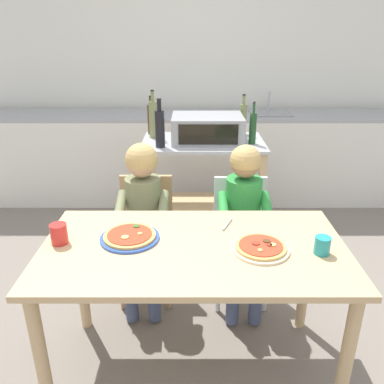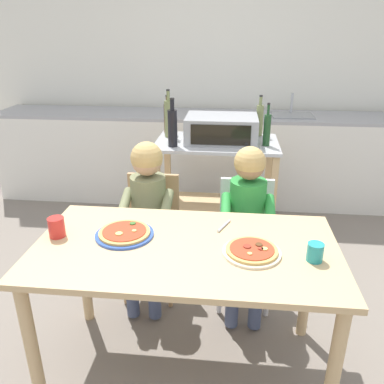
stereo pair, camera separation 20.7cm
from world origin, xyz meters
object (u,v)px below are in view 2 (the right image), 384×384
object	(u,v)px
dining_chair_right	(245,233)
child_in_green_shirt	(247,214)
bottle_tall_green_wine	(169,118)
pizza_plate_blue_rimmed	(125,233)
drinking_cup_red	(57,227)
bottle_clear_vinegar	(267,129)
dining_table	(186,265)
child_in_olive_shirt	(147,205)
serving_spoon	(224,226)
kitchen_island_cart	(216,176)
dining_chair_left	(152,227)
bottle_slim_sauce	(168,118)
toaster_oven	(222,129)
drinking_cup_teal	(315,252)
bottle_dark_olive_oil	(260,120)
bottle_squat_spirits	(173,127)
pizza_plate_cream	(252,251)

from	to	relation	value
dining_chair_right	child_in_green_shirt	bearing A→B (deg)	-90.00
bottle_tall_green_wine	dining_chair_right	xyz separation A→B (m)	(0.63, -0.88, -0.55)
pizza_plate_blue_rimmed	drinking_cup_red	distance (m)	0.33
bottle_clear_vinegar	dining_table	distance (m)	1.48
child_in_olive_shirt	serving_spoon	size ratio (longest dim) A/B	7.58
bottle_tall_green_wine	serving_spoon	bearing A→B (deg)	-69.51
kitchen_island_cart	child_in_olive_shirt	bearing A→B (deg)	-114.50
dining_chair_left	child_in_olive_shirt	bearing A→B (deg)	-90.00
bottle_slim_sauce	kitchen_island_cart	bearing A→B (deg)	-28.59
drinking_cup_red	child_in_green_shirt	bearing A→B (deg)	28.77
dining_table	child_in_green_shirt	distance (m)	0.63
kitchen_island_cart	serving_spoon	size ratio (longest dim) A/B	6.93
toaster_oven	drinking_cup_teal	world-z (taller)	toaster_oven
bottle_dark_olive_oil	toaster_oven	bearing A→B (deg)	-145.03
dining_table	dining_chair_right	bearing A→B (deg)	65.05
kitchen_island_cart	bottle_squat_spirits	size ratio (longest dim) A/B	2.66
bottle_dark_olive_oil	pizza_plate_cream	world-z (taller)	bottle_dark_olive_oil
bottle_tall_green_wine	dining_table	distance (m)	1.62
bottle_tall_green_wine	bottle_slim_sauce	bearing A→B (deg)	101.04
kitchen_island_cart	bottle_slim_sauce	size ratio (longest dim) A/B	3.03
toaster_oven	pizza_plate_blue_rimmed	world-z (taller)	toaster_oven
pizza_plate_blue_rimmed	bottle_dark_olive_oil	bearing A→B (deg)	65.42
bottle_squat_spirits	dining_table	size ratio (longest dim) A/B	0.25
pizza_plate_blue_rimmed	drinking_cup_teal	distance (m)	0.90
bottle_clear_vinegar	bottle_dark_olive_oil	bearing A→B (deg)	97.51
bottle_clear_vinegar	dining_chair_left	xyz separation A→B (m)	(-0.77, -0.67, -0.52)
bottle_slim_sauce	serving_spoon	bearing A→B (deg)	-70.28
bottle_clear_vinegar	drinking_cup_teal	world-z (taller)	bottle_clear_vinegar
bottle_tall_green_wine	child_in_green_shirt	distance (m)	1.23
bottle_clear_vinegar	dining_chair_left	world-z (taller)	bottle_clear_vinegar
bottle_dark_olive_oil	child_in_green_shirt	size ratio (longest dim) A/B	0.31
pizza_plate_cream	serving_spoon	size ratio (longest dim) A/B	1.91
bottle_tall_green_wine	child_in_olive_shirt	distance (m)	1.03
kitchen_island_cart	pizza_plate_blue_rimmed	bearing A→B (deg)	-105.94
bottle_clear_vinegar	pizza_plate_blue_rimmed	distance (m)	1.52
toaster_oven	bottle_dark_olive_oil	world-z (taller)	bottle_dark_olive_oil
bottle_squat_spirits	kitchen_island_cart	bearing A→B (deg)	27.55
bottle_squat_spirits	child_in_olive_shirt	distance (m)	0.77
kitchen_island_cart	toaster_oven	xyz separation A→B (m)	(0.03, 0.01, 0.39)
bottle_tall_green_wine	bottle_dark_olive_oil	size ratio (longest dim) A/B	1.16
bottle_tall_green_wine	pizza_plate_cream	bearing A→B (deg)	-68.25
bottle_tall_green_wine	dining_chair_right	world-z (taller)	bottle_tall_green_wine
bottle_clear_vinegar	child_in_green_shirt	xyz separation A→B (m)	(-0.15, -0.81, -0.32)
bottle_tall_green_wine	pizza_plate_blue_rimmed	size ratio (longest dim) A/B	1.33
dining_chair_right	serving_spoon	bearing A→B (deg)	-106.28
dining_chair_right	bottle_clear_vinegar	bearing A→B (deg)	77.80
bottle_tall_green_wine	drinking_cup_teal	bearing A→B (deg)	-60.71
pizza_plate_blue_rimmed	child_in_olive_shirt	bearing A→B (deg)	90.01
dining_chair_right	bottle_slim_sauce	bearing A→B (deg)	123.18
dining_chair_right	drinking_cup_red	distance (m)	1.19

